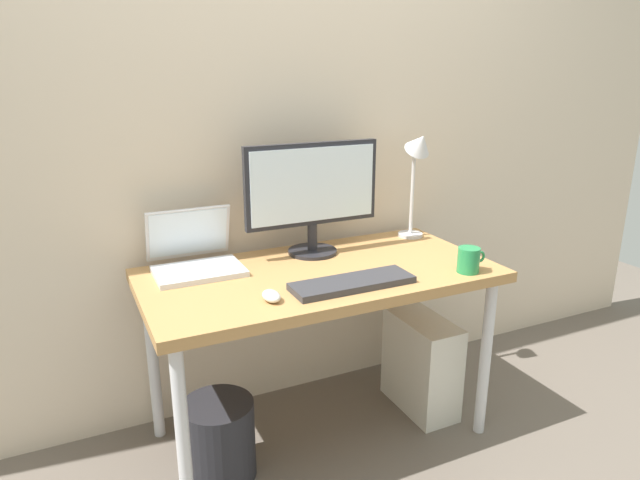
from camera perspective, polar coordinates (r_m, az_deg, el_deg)
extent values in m
plane|color=#665B51|center=(2.46, 0.00, -18.82)|extent=(6.00, 6.00, 0.00)
cube|color=beige|center=(2.35, -4.18, 13.58)|extent=(4.40, 0.04, 2.60)
cube|color=#B7844C|center=(2.13, 0.00, -3.60)|extent=(1.32, 0.66, 0.04)
cylinder|color=silver|center=(1.91, -13.66, -19.02)|extent=(0.04, 0.04, 0.67)
cylinder|color=silver|center=(2.38, 16.34, -11.37)|extent=(0.04, 0.04, 0.67)
cylinder|color=silver|center=(2.36, -16.49, -11.64)|extent=(0.04, 0.04, 0.67)
cylinder|color=silver|center=(2.76, 8.94, -6.76)|extent=(0.04, 0.04, 0.67)
cylinder|color=#232328|center=(2.31, -0.77, -1.15)|extent=(0.20, 0.20, 0.01)
cylinder|color=#232328|center=(2.30, -0.77, 0.32)|extent=(0.04, 0.04, 0.11)
cube|color=#232328|center=(2.24, -0.79, 5.67)|extent=(0.56, 0.03, 0.33)
cube|color=white|center=(2.23, -0.61, 5.59)|extent=(0.52, 0.01, 0.29)
cube|color=silver|center=(2.13, -12.12, -3.10)|extent=(0.32, 0.22, 0.02)
cube|color=silver|center=(2.23, -13.15, 0.72)|extent=(0.32, 0.07, 0.20)
cube|color=white|center=(2.22, -13.11, 0.73)|extent=(0.30, 0.06, 0.18)
cylinder|color=silver|center=(2.58, 9.09, 0.55)|extent=(0.11, 0.11, 0.01)
cylinder|color=silver|center=(2.53, 9.30, 4.80)|extent=(0.02, 0.02, 0.38)
cone|color=silver|center=(2.46, 10.07, 9.60)|extent=(0.11, 0.14, 0.13)
cube|color=#333338|center=(1.97, 3.29, -4.35)|extent=(0.44, 0.14, 0.02)
ellipsoid|color=silver|center=(1.86, -4.93, -5.64)|extent=(0.06, 0.09, 0.03)
cylinder|color=#268C4C|center=(2.16, 14.75, -1.97)|extent=(0.08, 0.08, 0.09)
torus|color=#268C4C|center=(2.19, 15.82, -1.64)|extent=(0.05, 0.01, 0.05)
cube|color=silver|center=(2.55, 10.17, -12.17)|extent=(0.18, 0.36, 0.42)
cylinder|color=#232328|center=(2.20, -10.12, -19.21)|extent=(0.26, 0.26, 0.30)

